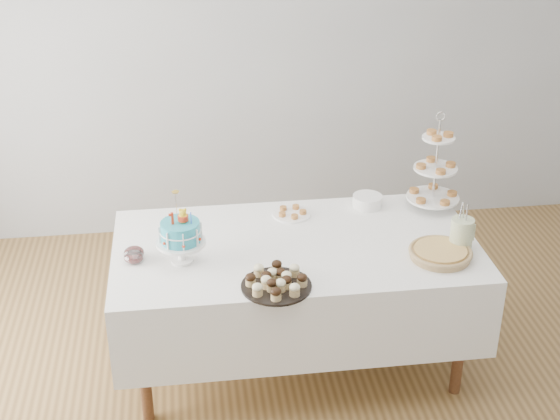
{
  "coord_description": "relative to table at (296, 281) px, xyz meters",
  "views": [
    {
      "loc": [
        -0.55,
        -3.23,
        2.8
      ],
      "look_at": [
        -0.08,
        0.3,
        0.98
      ],
      "focal_mm": 50.0,
      "sensor_mm": 36.0,
      "label": 1
    }
  ],
  "objects": [
    {
      "name": "utensil_pitcher",
      "position": [
        0.84,
        -0.16,
        0.32
      ],
      "size": [
        0.13,
        0.12,
        0.27
      ],
      "rotation": [
        0.0,
        0.0,
        -0.21
      ],
      "color": "white",
      "rests_on": "table"
    },
    {
      "name": "jam_bowl_b",
      "position": [
        -0.84,
        -0.03,
        0.26
      ],
      "size": [
        0.1,
        0.1,
        0.06
      ],
      "color": "silver",
      "rests_on": "table"
    },
    {
      "name": "walls",
      "position": [
        0.0,
        -0.3,
        0.81
      ],
      "size": [
        5.04,
        4.04,
        2.7
      ],
      "color": "#95979A",
      "rests_on": "floor"
    },
    {
      "name": "birthday_cake",
      "position": [
        -0.6,
        -0.1,
        0.33
      ],
      "size": [
        0.25,
        0.25,
        0.38
      ],
      "rotation": [
        0.0,
        0.0,
        0.11
      ],
      "color": "white",
      "rests_on": "table"
    },
    {
      "name": "pastry_plate",
      "position": [
        0.03,
        0.33,
        0.24
      ],
      "size": [
        0.22,
        0.22,
        0.03
      ],
      "color": "white",
      "rests_on": "table"
    },
    {
      "name": "pie",
      "position": [
        0.71,
        -0.24,
        0.26
      ],
      "size": [
        0.32,
        0.32,
        0.05
      ],
      "color": "tan",
      "rests_on": "table"
    },
    {
      "name": "table",
      "position": [
        0.0,
        0.0,
        0.0
      ],
      "size": [
        1.92,
        1.02,
        0.77
      ],
      "color": "silver",
      "rests_on": "floor"
    },
    {
      "name": "tiered_stand",
      "position": [
        0.84,
        0.32,
        0.47
      ],
      "size": [
        0.3,
        0.3,
        0.58
      ],
      "color": "silver",
      "rests_on": "table"
    },
    {
      "name": "floor",
      "position": [
        0.0,
        -0.3,
        -0.54
      ],
      "size": [
        5.0,
        5.0,
        0.0
      ],
      "primitive_type": "plane",
      "color": "brown",
      "rests_on": "ground"
    },
    {
      "name": "jam_bowl_a",
      "position": [
        -0.84,
        -0.07,
        0.25
      ],
      "size": [
        0.1,
        0.1,
        0.06
      ],
      "color": "silver",
      "rests_on": "table"
    },
    {
      "name": "cupcake_tray",
      "position": [
        -0.16,
        -0.4,
        0.27
      ],
      "size": [
        0.34,
        0.34,
        0.08
      ],
      "color": "black",
      "rests_on": "table"
    },
    {
      "name": "plate_stack",
      "position": [
        0.47,
        0.38,
        0.26
      ],
      "size": [
        0.17,
        0.17,
        0.07
      ],
      "color": "white",
      "rests_on": "table"
    }
  ]
}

